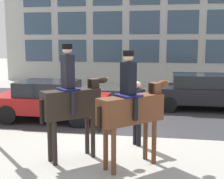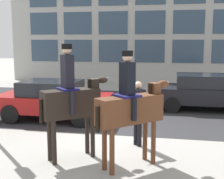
{
  "view_description": "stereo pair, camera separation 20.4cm",
  "coord_description": "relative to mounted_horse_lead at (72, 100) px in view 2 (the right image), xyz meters",
  "views": [
    {
      "loc": [
        1.4,
        -8.5,
        2.82
      ],
      "look_at": [
        0.13,
        -0.99,
        1.64
      ],
      "focal_mm": 50.0,
      "sensor_mm": 36.0,
      "label": 1
    },
    {
      "loc": [
        1.6,
        -8.46,
        2.82
      ],
      "look_at": [
        0.13,
        -0.99,
        1.64
      ],
      "focal_mm": 50.0,
      "sensor_mm": 36.0,
      "label": 2
    }
  ],
  "objects": [
    {
      "name": "ground_plane",
      "position": [
        0.74,
        1.53,
        -1.43
      ],
      "size": [
        80.0,
        80.0,
        0.0
      ],
      "primitive_type": "plane",
      "color": "#9E9B93"
    },
    {
      "name": "road_surface",
      "position": [
        0.74,
        6.28,
        -1.43
      ],
      "size": [
        20.05,
        8.5,
        0.01
      ],
      "color": "#2D2D30",
      "rests_on": "ground_plane"
    },
    {
      "name": "mounted_horse_lead",
      "position": [
        0.0,
        0.0,
        0.0
      ],
      "size": [
        1.48,
        1.36,
        2.76
      ],
      "rotation": [
        0.0,
        0.0,
        0.72
      ],
      "color": "black",
      "rests_on": "ground_plane"
    },
    {
      "name": "mounted_horse_companion",
      "position": [
        1.45,
        -0.21,
        -0.05
      ],
      "size": [
        1.6,
        1.55,
        2.62
      ],
      "rotation": [
        0.0,
        0.0,
        0.76
      ],
      "color": "#59331E",
      "rests_on": "ground_plane"
    },
    {
      "name": "pedestrian_bystander",
      "position": [
        1.44,
        1.24,
        -0.39
      ],
      "size": [
        0.65,
        0.84,
        1.76
      ],
      "rotation": [
        0.0,
        0.0,
        -2.42
      ],
      "color": "black",
      "rests_on": "ground_plane"
    },
    {
      "name": "street_car_near_lane",
      "position": [
        -1.89,
        3.56,
        -0.69
      ],
      "size": [
        4.07,
        1.95,
        1.42
      ],
      "color": "maroon",
      "rests_on": "ground_plane"
    },
    {
      "name": "street_car_far_lane",
      "position": [
        3.68,
        6.39,
        -0.67
      ],
      "size": [
        4.38,
        2.08,
        1.46
      ],
      "color": "black",
      "rests_on": "ground_plane"
    }
  ]
}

